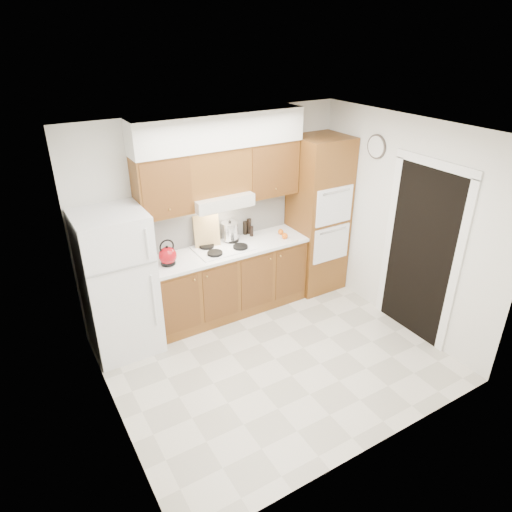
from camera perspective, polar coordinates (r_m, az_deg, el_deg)
The scene contains 26 objects.
floor at distance 5.46m, azimuth 2.44°, elevation -12.73°, with size 3.60×3.60×0.00m, color beige.
ceiling at distance 4.30m, azimuth 3.13°, elevation 15.09°, with size 3.60×3.60×0.00m, color white.
wall_back at distance 5.93m, azimuth -5.25°, elevation 5.22°, with size 3.60×0.02×2.60m, color silver.
wall_left at distance 4.15m, azimuth -18.66°, elevation -6.31°, with size 0.02×3.00×2.60m, color silver.
wall_right at distance 5.84m, azimuth 17.71°, elevation 3.67°, with size 0.02×3.00×2.60m, color silver.
fridge at distance 5.40m, azimuth -16.85°, elevation -3.36°, with size 0.75×0.72×1.72m, color white.
base_cabinets at distance 6.07m, azimuth -3.46°, elevation -3.12°, with size 2.11×0.60×0.90m, color brown.
countertop at distance 5.84m, azimuth -3.54°, elevation 0.84°, with size 2.13×0.62×0.04m, color white.
backsplash at distance 5.96m, azimuth -4.94°, elevation 4.50°, with size 2.11×0.03×0.56m, color white.
oven_cabinet at distance 6.46m, azimuth 7.70°, elevation 5.03°, with size 0.70×0.65×2.20m, color brown.
upper_cab_left at distance 5.35m, azimuth -11.68°, elevation 8.62°, with size 0.63×0.33×0.70m, color brown.
upper_cab_right at distance 5.94m, azimuth 1.55°, elevation 10.97°, with size 0.73×0.33×0.70m, color brown.
range_hood at distance 5.63m, azimuth -4.59°, elevation 7.06°, with size 0.75×0.45×0.15m, color silver.
upper_cab_over_hood at distance 5.58m, azimuth -5.00°, elevation 10.62°, with size 0.75×0.33×0.55m, color brown.
soffit at distance 5.47m, azimuth -4.64°, elevation 15.44°, with size 2.13×0.36×0.40m, color silver.
cooktop at distance 5.82m, azimuth -4.08°, elevation 1.04°, with size 0.74×0.50×0.01m, color white.
doorway at distance 5.73m, azimuth 19.81°, elevation 0.12°, with size 0.02×0.90×2.10m, color black.
wall_clock at distance 5.93m, azimuth 14.83°, elevation 13.07°, with size 0.30×0.30×0.02m, color #3F3833.
kettle at distance 5.46m, azimuth -10.99°, elevation 0.04°, with size 0.22×0.22×0.22m, color maroon.
cutting_board at distance 5.82m, azimuth -6.17°, elevation 3.03°, with size 0.33×0.02×0.44m, color tan.
stock_pot at distance 5.96m, azimuth -3.29°, elevation 3.12°, with size 0.22×0.22×0.23m, color silver.
condiment_a at distance 6.20m, azimuth -0.88°, elevation 3.75°, with size 0.06×0.06×0.21m, color black.
condiment_b at distance 6.17m, azimuth -1.37°, elevation 3.54°, with size 0.06×0.06×0.19m, color black.
condiment_c at distance 6.13m, azimuth -0.56°, elevation 3.12°, with size 0.05×0.05×0.14m, color black.
orange_near at distance 6.07m, azimuth 3.62°, elevation 2.52°, with size 0.08×0.08×0.08m, color orange.
orange_far at distance 6.20m, azimuth 3.11°, elevation 3.05°, with size 0.08×0.08×0.08m, color orange.
Camera 1 is at (-2.35, -3.50, 3.47)m, focal length 32.00 mm.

